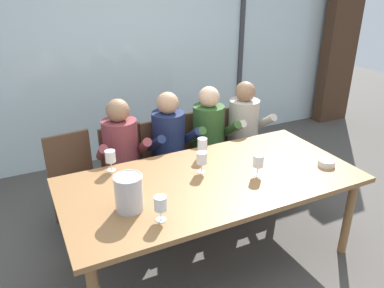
{
  "coord_description": "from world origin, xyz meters",
  "views": [
    {
      "loc": [
        -1.27,
        -2.24,
        2.2
      ],
      "look_at": [
        0.0,
        0.35,
        0.9
      ],
      "focal_mm": 35.37,
      "sensor_mm": 36.0,
      "label": 1
    }
  ],
  "objects_px": {
    "dining_table": "(212,185)",
    "wine_glass_center_pour": "(258,161)",
    "person_navy_polo": "(172,146)",
    "tasting_bowl": "(327,163)",
    "ice_bucket_primary": "(129,192)",
    "wine_glass_by_right_taster": "(160,204)",
    "chair_near_window_right": "(245,141)",
    "wine_glass_by_left_taster": "(202,145)",
    "chair_center": "(165,158)",
    "person_olive_shirt": "(212,138)",
    "chair_near_curtain": "(74,174)",
    "person_maroon_top": "(123,155)",
    "wine_glass_spare_empty": "(110,157)",
    "wine_glass_near_bucket": "(202,159)",
    "chair_left_of_center": "(126,165)",
    "person_beige_jumper": "(247,131)",
    "chair_right_of_center": "(205,148)"
  },
  "relations": [
    {
      "from": "wine_glass_by_left_taster",
      "to": "dining_table",
      "type": "bearing_deg",
      "value": -106.16
    },
    {
      "from": "chair_center",
      "to": "person_beige_jumper",
      "type": "height_order",
      "value": "person_beige_jumper"
    },
    {
      "from": "dining_table",
      "to": "person_beige_jumper",
      "type": "height_order",
      "value": "person_beige_jumper"
    },
    {
      "from": "chair_near_window_right",
      "to": "person_olive_shirt",
      "type": "xyz_separation_m",
      "value": [
        -0.49,
        -0.11,
        0.17
      ]
    },
    {
      "from": "chair_left_of_center",
      "to": "tasting_bowl",
      "type": "bearing_deg",
      "value": -42.58
    },
    {
      "from": "person_navy_polo",
      "to": "wine_glass_by_left_taster",
      "type": "distance_m",
      "value": 0.51
    },
    {
      "from": "ice_bucket_primary",
      "to": "chair_left_of_center",
      "type": "bearing_deg",
      "value": 75.34
    },
    {
      "from": "person_maroon_top",
      "to": "wine_glass_spare_empty",
      "type": "distance_m",
      "value": 0.45
    },
    {
      "from": "chair_left_of_center",
      "to": "wine_glass_center_pour",
      "type": "height_order",
      "value": "wine_glass_center_pour"
    },
    {
      "from": "person_maroon_top",
      "to": "wine_glass_center_pour",
      "type": "xyz_separation_m",
      "value": [
        0.81,
        -0.95,
        0.19
      ]
    },
    {
      "from": "ice_bucket_primary",
      "to": "chair_near_window_right",
      "type": "bearing_deg",
      "value": 33.02
    },
    {
      "from": "dining_table",
      "to": "person_olive_shirt",
      "type": "distance_m",
      "value": 0.95
    },
    {
      "from": "dining_table",
      "to": "person_beige_jumper",
      "type": "relative_size",
      "value": 1.91
    },
    {
      "from": "chair_right_of_center",
      "to": "person_olive_shirt",
      "type": "relative_size",
      "value": 0.73
    },
    {
      "from": "ice_bucket_primary",
      "to": "wine_glass_by_left_taster",
      "type": "xyz_separation_m",
      "value": [
        0.81,
        0.49,
        -0.01
      ]
    },
    {
      "from": "person_beige_jumper",
      "to": "tasting_bowl",
      "type": "relative_size",
      "value": 8.78
    },
    {
      "from": "person_beige_jumper",
      "to": "person_olive_shirt",
      "type": "bearing_deg",
      "value": 178.3
    },
    {
      "from": "dining_table",
      "to": "wine_glass_by_right_taster",
      "type": "height_order",
      "value": "wine_glass_by_right_taster"
    },
    {
      "from": "person_navy_polo",
      "to": "tasting_bowl",
      "type": "xyz_separation_m",
      "value": [
        0.93,
        -1.06,
        0.09
      ]
    },
    {
      "from": "chair_right_of_center",
      "to": "wine_glass_by_right_taster",
      "type": "distance_m",
      "value": 1.71
    },
    {
      "from": "dining_table",
      "to": "wine_glass_center_pour",
      "type": "bearing_deg",
      "value": -18.76
    },
    {
      "from": "ice_bucket_primary",
      "to": "wine_glass_by_right_taster",
      "type": "xyz_separation_m",
      "value": [
        0.14,
        -0.21,
        -0.01
      ]
    },
    {
      "from": "chair_left_of_center",
      "to": "wine_glass_by_left_taster",
      "type": "height_order",
      "value": "wine_glass_by_left_taster"
    },
    {
      "from": "wine_glass_spare_empty",
      "to": "ice_bucket_primary",
      "type": "bearing_deg",
      "value": -93.4
    },
    {
      "from": "wine_glass_near_bucket",
      "to": "person_olive_shirt",
      "type": "bearing_deg",
      "value": 55.64
    },
    {
      "from": "dining_table",
      "to": "wine_glass_spare_empty",
      "type": "distance_m",
      "value": 0.84
    },
    {
      "from": "chair_right_of_center",
      "to": "wine_glass_by_left_taster",
      "type": "distance_m",
      "value": 0.8
    },
    {
      "from": "chair_center",
      "to": "wine_glass_near_bucket",
      "type": "distance_m",
      "value": 0.89
    },
    {
      "from": "tasting_bowl",
      "to": "wine_glass_near_bucket",
      "type": "xyz_separation_m",
      "value": [
        -0.98,
        0.35,
        0.09
      ]
    },
    {
      "from": "chair_left_of_center",
      "to": "chair_near_window_right",
      "type": "xyz_separation_m",
      "value": [
        1.36,
        -0.02,
        0.0
      ]
    },
    {
      "from": "person_maroon_top",
      "to": "person_beige_jumper",
      "type": "bearing_deg",
      "value": 4.62
    },
    {
      "from": "person_maroon_top",
      "to": "tasting_bowl",
      "type": "distance_m",
      "value": 1.78
    },
    {
      "from": "chair_near_window_right",
      "to": "wine_glass_by_right_taster",
      "type": "xyz_separation_m",
      "value": [
        -1.5,
        -1.28,
        0.36
      ]
    },
    {
      "from": "person_beige_jumper",
      "to": "wine_glass_center_pour",
      "type": "relative_size",
      "value": 6.92
    },
    {
      "from": "chair_near_window_right",
      "to": "person_olive_shirt",
      "type": "bearing_deg",
      "value": -161.08
    },
    {
      "from": "chair_near_curtain",
      "to": "wine_glass_center_pour",
      "type": "xyz_separation_m",
      "value": [
        1.24,
        -1.11,
        0.36
      ]
    },
    {
      "from": "chair_near_curtain",
      "to": "wine_glass_center_pour",
      "type": "height_order",
      "value": "wine_glass_center_pour"
    },
    {
      "from": "chair_near_window_right",
      "to": "person_beige_jumper",
      "type": "xyz_separation_m",
      "value": [
        -0.06,
        -0.11,
        0.17
      ]
    },
    {
      "from": "dining_table",
      "to": "tasting_bowl",
      "type": "height_order",
      "value": "tasting_bowl"
    },
    {
      "from": "person_maroon_top",
      "to": "ice_bucket_primary",
      "type": "xyz_separation_m",
      "value": [
        -0.23,
        -0.96,
        0.19
      ]
    },
    {
      "from": "person_maroon_top",
      "to": "dining_table",
      "type": "bearing_deg",
      "value": -56.0
    },
    {
      "from": "chair_center",
      "to": "wine_glass_center_pour",
      "type": "bearing_deg",
      "value": -73.02
    },
    {
      "from": "tasting_bowl",
      "to": "person_beige_jumper",
      "type": "bearing_deg",
      "value": 93.5
    },
    {
      "from": "wine_glass_center_pour",
      "to": "wine_glass_by_left_taster",
      "type": "bearing_deg",
      "value": 116.27
    },
    {
      "from": "person_navy_polo",
      "to": "person_olive_shirt",
      "type": "bearing_deg",
      "value": -3.14
    },
    {
      "from": "chair_left_of_center",
      "to": "person_beige_jumper",
      "type": "bearing_deg",
      "value": -7.33
    },
    {
      "from": "chair_near_window_right",
      "to": "dining_table",
      "type": "bearing_deg",
      "value": -129.15
    },
    {
      "from": "chair_left_of_center",
      "to": "person_beige_jumper",
      "type": "relative_size",
      "value": 0.73
    },
    {
      "from": "chair_near_window_right",
      "to": "wine_glass_center_pour",
      "type": "relative_size",
      "value": 5.08
    },
    {
      "from": "person_maroon_top",
      "to": "wine_glass_by_right_taster",
      "type": "xyz_separation_m",
      "value": [
        -0.09,
        -1.17,
        0.19
      ]
    }
  ]
}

